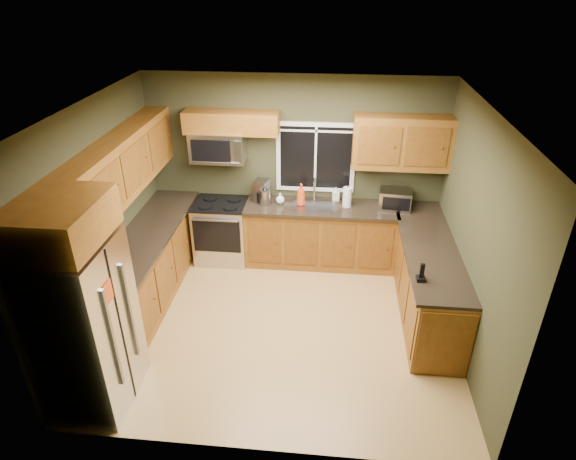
% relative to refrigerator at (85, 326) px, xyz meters
% --- Properties ---
extents(floor, '(4.20, 4.20, 0.00)m').
position_rel_refrigerator_xyz_m(floor, '(1.74, 1.30, -0.90)').
color(floor, '#AF884D').
rests_on(floor, ground).
extents(ceiling, '(4.20, 4.20, 0.00)m').
position_rel_refrigerator_xyz_m(ceiling, '(1.74, 1.30, 1.80)').
color(ceiling, white).
rests_on(ceiling, back_wall).
extents(back_wall, '(4.20, 0.00, 4.20)m').
position_rel_refrigerator_xyz_m(back_wall, '(1.74, 3.10, 0.45)').
color(back_wall, '#353720').
rests_on(back_wall, ground).
extents(front_wall, '(4.20, 0.00, 4.20)m').
position_rel_refrigerator_xyz_m(front_wall, '(1.74, -0.50, 0.45)').
color(front_wall, '#353720').
rests_on(front_wall, ground).
extents(left_wall, '(0.00, 3.60, 3.60)m').
position_rel_refrigerator_xyz_m(left_wall, '(-0.36, 1.30, 0.45)').
color(left_wall, '#353720').
rests_on(left_wall, ground).
extents(right_wall, '(0.00, 3.60, 3.60)m').
position_rel_refrigerator_xyz_m(right_wall, '(3.84, 1.30, 0.45)').
color(right_wall, '#353720').
rests_on(right_wall, ground).
extents(window, '(1.12, 0.03, 1.02)m').
position_rel_refrigerator_xyz_m(window, '(2.04, 3.08, 0.65)').
color(window, white).
rests_on(window, back_wall).
extents(base_cabinets_left, '(0.60, 2.65, 0.90)m').
position_rel_refrigerator_xyz_m(base_cabinets_left, '(-0.06, 1.78, -0.45)').
color(base_cabinets_left, brown).
rests_on(base_cabinets_left, ground).
extents(countertop_left, '(0.65, 2.65, 0.04)m').
position_rel_refrigerator_xyz_m(countertop_left, '(-0.04, 1.78, 0.02)').
color(countertop_left, black).
rests_on(countertop_left, base_cabinets_left).
extents(base_cabinets_back, '(2.17, 0.60, 0.90)m').
position_rel_refrigerator_xyz_m(base_cabinets_back, '(2.15, 2.80, -0.45)').
color(base_cabinets_back, brown).
rests_on(base_cabinets_back, ground).
extents(countertop_back, '(2.17, 0.65, 0.04)m').
position_rel_refrigerator_xyz_m(countertop_back, '(2.15, 2.78, 0.02)').
color(countertop_back, black).
rests_on(countertop_back, base_cabinets_back).
extents(base_cabinets_peninsula, '(0.60, 2.52, 0.90)m').
position_rel_refrigerator_xyz_m(base_cabinets_peninsula, '(3.54, 1.84, -0.45)').
color(base_cabinets_peninsula, brown).
rests_on(base_cabinets_peninsula, ground).
extents(countertop_peninsula, '(0.65, 2.50, 0.04)m').
position_rel_refrigerator_xyz_m(countertop_peninsula, '(3.51, 1.85, 0.02)').
color(countertop_peninsula, black).
rests_on(countertop_peninsula, base_cabinets_peninsula).
extents(upper_cabinets_left, '(0.33, 2.65, 0.72)m').
position_rel_refrigerator_xyz_m(upper_cabinets_left, '(-0.20, 1.78, 0.96)').
color(upper_cabinets_left, brown).
rests_on(upper_cabinets_left, left_wall).
extents(upper_cabinets_back_left, '(1.30, 0.33, 0.30)m').
position_rel_refrigerator_xyz_m(upper_cabinets_back_left, '(0.89, 2.94, 1.17)').
color(upper_cabinets_back_left, brown).
rests_on(upper_cabinets_back_left, back_wall).
extents(upper_cabinets_back_right, '(1.30, 0.33, 0.72)m').
position_rel_refrigerator_xyz_m(upper_cabinets_back_right, '(3.19, 2.94, 0.96)').
color(upper_cabinets_back_right, brown).
rests_on(upper_cabinets_back_right, back_wall).
extents(upper_cabinet_over_fridge, '(0.72, 0.90, 0.38)m').
position_rel_refrigerator_xyz_m(upper_cabinet_over_fridge, '(-0.00, 0.00, 1.13)').
color(upper_cabinet_over_fridge, brown).
rests_on(upper_cabinet_over_fridge, left_wall).
extents(refrigerator, '(0.74, 0.90, 1.80)m').
position_rel_refrigerator_xyz_m(refrigerator, '(0.00, 0.00, 0.00)').
color(refrigerator, '#B7B7BC').
rests_on(refrigerator, ground).
extents(range, '(0.76, 0.69, 0.94)m').
position_rel_refrigerator_xyz_m(range, '(0.69, 2.77, -0.43)').
color(range, '#B7B7BC').
rests_on(range, ground).
extents(microwave, '(0.76, 0.41, 0.42)m').
position_rel_refrigerator_xyz_m(microwave, '(0.69, 2.91, 0.83)').
color(microwave, '#B7B7BC').
rests_on(microwave, back_wall).
extents(sink, '(0.60, 0.42, 0.36)m').
position_rel_refrigerator_xyz_m(sink, '(2.04, 2.79, 0.05)').
color(sink, slate).
rests_on(sink, countertop_back).
extents(toaster_oven, '(0.46, 0.38, 0.27)m').
position_rel_refrigerator_xyz_m(toaster_oven, '(3.17, 2.83, 0.18)').
color(toaster_oven, '#B7B7BC').
rests_on(toaster_oven, countertop_back).
extents(coffee_maker, '(0.24, 0.29, 0.31)m').
position_rel_refrigerator_xyz_m(coffee_maker, '(1.28, 2.88, 0.18)').
color(coffee_maker, slate).
rests_on(coffee_maker, countertop_back).
extents(kettle, '(0.19, 0.19, 0.28)m').
position_rel_refrigerator_xyz_m(kettle, '(1.35, 2.75, 0.17)').
color(kettle, '#B7B7BC').
rests_on(kettle, countertop_back).
extents(paper_towel_roll, '(0.15, 0.15, 0.32)m').
position_rel_refrigerator_xyz_m(paper_towel_roll, '(2.51, 2.81, 0.18)').
color(paper_towel_roll, white).
rests_on(paper_towel_roll, countertop_back).
extents(soap_bottle_a, '(0.16, 0.16, 0.32)m').
position_rel_refrigerator_xyz_m(soap_bottle_a, '(1.86, 2.80, 0.20)').
color(soap_bottle_a, '#E54915').
rests_on(soap_bottle_a, countertop_back).
extents(soap_bottle_b, '(0.11, 0.11, 0.20)m').
position_rel_refrigerator_xyz_m(soap_bottle_b, '(2.35, 3.00, 0.14)').
color(soap_bottle_b, white).
rests_on(soap_bottle_b, countertop_back).
extents(soap_bottle_c, '(0.14, 0.14, 0.16)m').
position_rel_refrigerator_xyz_m(soap_bottle_c, '(1.56, 2.82, 0.12)').
color(soap_bottle_c, white).
rests_on(soap_bottle_c, countertop_back).
extents(cordless_phone, '(0.10, 0.10, 0.21)m').
position_rel_refrigerator_xyz_m(cordless_phone, '(3.29, 1.04, 0.10)').
color(cordless_phone, black).
rests_on(cordless_phone, countertop_peninsula).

